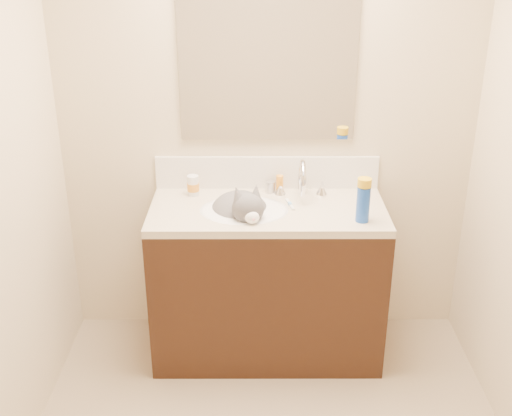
{
  "coord_description": "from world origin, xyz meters",
  "views": [
    {
      "loc": [
        -0.06,
        -2.0,
        2.19
      ],
      "look_at": [
        -0.06,
        0.92,
        0.88
      ],
      "focal_mm": 45.0,
      "sensor_mm": 36.0,
      "label": 1
    }
  ],
  "objects_px": {
    "silver_jar": "(270,187)",
    "spray_can": "(363,204)",
    "faucet": "(302,182)",
    "vanity_cabinet": "(267,284)",
    "basin": "(244,223)",
    "amber_bottle": "(280,184)",
    "cat": "(241,213)",
    "pill_bottle": "(193,185)"
  },
  "relations": [
    {
      "from": "vanity_cabinet",
      "to": "amber_bottle",
      "type": "relative_size",
      "value": 12.47
    },
    {
      "from": "basin",
      "to": "amber_bottle",
      "type": "xyz_separation_m",
      "value": [
        0.19,
        0.23,
        0.12
      ]
    },
    {
      "from": "cat",
      "to": "amber_bottle",
      "type": "distance_m",
      "value": 0.3
    },
    {
      "from": "silver_jar",
      "to": "amber_bottle",
      "type": "distance_m",
      "value": 0.05
    },
    {
      "from": "spray_can",
      "to": "amber_bottle",
      "type": "bearing_deg",
      "value": 137.01
    },
    {
      "from": "vanity_cabinet",
      "to": "faucet",
      "type": "height_order",
      "value": "faucet"
    },
    {
      "from": "amber_bottle",
      "to": "spray_can",
      "type": "relative_size",
      "value": 0.54
    },
    {
      "from": "cat",
      "to": "pill_bottle",
      "type": "bearing_deg",
      "value": 128.38
    },
    {
      "from": "faucet",
      "to": "pill_bottle",
      "type": "height_order",
      "value": "faucet"
    },
    {
      "from": "faucet",
      "to": "cat",
      "type": "distance_m",
      "value": 0.36
    },
    {
      "from": "basin",
      "to": "cat",
      "type": "height_order",
      "value": "cat"
    },
    {
      "from": "cat",
      "to": "silver_jar",
      "type": "distance_m",
      "value": 0.27
    },
    {
      "from": "silver_jar",
      "to": "spray_can",
      "type": "distance_m",
      "value": 0.57
    },
    {
      "from": "vanity_cabinet",
      "to": "amber_bottle",
      "type": "xyz_separation_m",
      "value": [
        0.07,
        0.2,
        0.5
      ]
    },
    {
      "from": "cat",
      "to": "amber_bottle",
      "type": "bearing_deg",
      "value": 28.93
    },
    {
      "from": "cat",
      "to": "pill_bottle",
      "type": "distance_m",
      "value": 0.32
    },
    {
      "from": "cat",
      "to": "silver_jar",
      "type": "height_order",
      "value": "cat"
    },
    {
      "from": "vanity_cabinet",
      "to": "spray_can",
      "type": "bearing_deg",
      "value": -19.43
    },
    {
      "from": "vanity_cabinet",
      "to": "silver_jar",
      "type": "xyz_separation_m",
      "value": [
        0.02,
        0.2,
        0.48
      ]
    },
    {
      "from": "faucet",
      "to": "silver_jar",
      "type": "xyz_separation_m",
      "value": [
        -0.16,
        0.07,
        -0.06
      ]
    },
    {
      "from": "vanity_cabinet",
      "to": "pill_bottle",
      "type": "distance_m",
      "value": 0.66
    },
    {
      "from": "cat",
      "to": "pill_bottle",
      "type": "relative_size",
      "value": 4.19
    },
    {
      "from": "pill_bottle",
      "to": "basin",
      "type": "bearing_deg",
      "value": -35.8
    },
    {
      "from": "vanity_cabinet",
      "to": "spray_can",
      "type": "xyz_separation_m",
      "value": [
        0.45,
        -0.16,
        0.54
      ]
    },
    {
      "from": "silver_jar",
      "to": "vanity_cabinet",
      "type": "bearing_deg",
      "value": -94.71
    },
    {
      "from": "basin",
      "to": "pill_bottle",
      "type": "bearing_deg",
      "value": 144.2
    },
    {
      "from": "silver_jar",
      "to": "spray_can",
      "type": "bearing_deg",
      "value": -39.83
    },
    {
      "from": "basin",
      "to": "faucet",
      "type": "distance_m",
      "value": 0.38
    },
    {
      "from": "cat",
      "to": "vanity_cabinet",
      "type": "bearing_deg",
      "value": -13.28
    },
    {
      "from": "faucet",
      "to": "pill_bottle",
      "type": "xyz_separation_m",
      "value": [
        -0.57,
        0.03,
        -0.03
      ]
    },
    {
      "from": "cat",
      "to": "spray_can",
      "type": "distance_m",
      "value": 0.62
    },
    {
      "from": "basin",
      "to": "amber_bottle",
      "type": "relative_size",
      "value": 4.68
    },
    {
      "from": "cat",
      "to": "spray_can",
      "type": "relative_size",
      "value": 2.57
    },
    {
      "from": "basin",
      "to": "faucet",
      "type": "relative_size",
      "value": 1.61
    },
    {
      "from": "basin",
      "to": "spray_can",
      "type": "distance_m",
      "value": 0.61
    },
    {
      "from": "basin",
      "to": "pill_bottle",
      "type": "height_order",
      "value": "pill_bottle"
    },
    {
      "from": "cat",
      "to": "amber_bottle",
      "type": "xyz_separation_m",
      "value": [
        0.2,
        0.21,
        0.07
      ]
    },
    {
      "from": "pill_bottle",
      "to": "spray_can",
      "type": "relative_size",
      "value": 0.61
    },
    {
      "from": "faucet",
      "to": "spray_can",
      "type": "relative_size",
      "value": 1.58
    },
    {
      "from": "pill_bottle",
      "to": "silver_jar",
      "type": "distance_m",
      "value": 0.41
    },
    {
      "from": "basin",
      "to": "pill_bottle",
      "type": "xyz_separation_m",
      "value": [
        -0.27,
        0.2,
        0.12
      ]
    },
    {
      "from": "vanity_cabinet",
      "to": "basin",
      "type": "bearing_deg",
      "value": -165.96
    }
  ]
}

